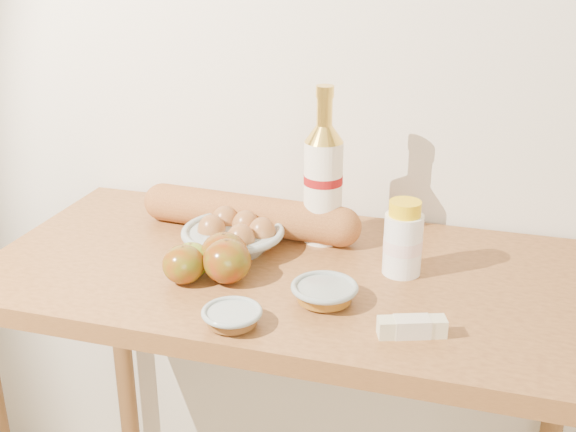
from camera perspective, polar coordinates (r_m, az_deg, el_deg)
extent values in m
cube|color=silver|center=(1.60, 3.79, 14.09)|extent=(3.50, 0.02, 2.60)
cube|color=#A66B35|center=(1.42, 0.35, -4.79)|extent=(1.20, 0.60, 0.04)
cylinder|color=brown|center=(2.04, -12.89, -10.86)|extent=(0.05, 0.05, 0.86)
cylinder|color=white|center=(1.49, 2.78, 1.90)|extent=(0.10, 0.10, 0.22)
cylinder|color=maroon|center=(1.48, 2.80, 2.93)|extent=(0.10, 0.10, 0.02)
cone|color=#EBBA45|center=(1.45, 2.87, 6.53)|extent=(0.10, 0.10, 0.03)
cylinder|color=#EBBA45|center=(1.44, 2.91, 8.27)|extent=(0.04, 0.04, 0.06)
cylinder|color=#EBBA45|center=(1.43, 2.94, 9.81)|extent=(0.05, 0.05, 0.02)
cylinder|color=white|center=(1.38, 9.06, -2.22)|extent=(0.07, 0.07, 0.12)
cylinder|color=#FFD9D5|center=(1.38, 9.06, -2.22)|extent=(0.07, 0.07, 0.03)
cylinder|color=yellow|center=(1.36, 9.24, 0.60)|extent=(0.06, 0.06, 0.03)
torus|color=#97A5A0|center=(1.47, -4.38, -1.25)|extent=(0.27, 0.27, 0.02)
ellipsoid|color=brown|center=(1.49, -6.05, -1.24)|extent=(0.08, 0.08, 0.07)
ellipsoid|color=brown|center=(1.44, -3.75, -2.02)|extent=(0.08, 0.08, 0.07)
ellipsoid|color=brown|center=(1.50, -3.36, -0.89)|extent=(0.08, 0.08, 0.07)
ellipsoid|color=brown|center=(1.53, -5.00, -0.52)|extent=(0.08, 0.08, 0.07)
ellipsoid|color=brown|center=(1.46, -2.06, -1.48)|extent=(0.08, 0.08, 0.07)
cylinder|color=#B36E36|center=(1.56, -3.15, 0.17)|extent=(0.42, 0.11, 0.08)
sphere|color=#B36E36|center=(1.65, -9.85, 1.12)|extent=(0.09, 0.09, 0.08)
sphere|color=#B36E36|center=(1.49, 4.24, -0.87)|extent=(0.09, 0.09, 0.08)
ellipsoid|color=#A59621|center=(1.38, -7.64, -3.46)|extent=(0.09, 0.09, 0.07)
cylinder|color=#52361B|center=(1.36, -7.70, -2.39)|extent=(0.01, 0.01, 0.01)
ellipsoid|color=#971508|center=(1.36, -8.26, -3.80)|extent=(0.10, 0.10, 0.07)
cylinder|color=#523B1B|center=(1.34, -8.33, -2.61)|extent=(0.01, 0.01, 0.01)
ellipsoid|color=#920908|center=(1.37, -5.07, -3.03)|extent=(0.12, 0.12, 0.08)
cylinder|color=#50351A|center=(1.36, -5.12, -1.67)|extent=(0.01, 0.01, 0.01)
torus|color=#94A29C|center=(1.21, -4.46, -7.57)|extent=(0.13, 0.13, 0.01)
cylinder|color=brown|center=(1.22, -4.44, -7.99)|extent=(0.11, 0.11, 0.02)
torus|color=#8E9B96|center=(1.28, 2.90, -5.63)|extent=(0.14, 0.14, 0.01)
cylinder|color=brown|center=(1.28, 2.89, -6.11)|extent=(0.11, 0.11, 0.02)
cube|color=beige|center=(1.20, 9.76, -8.64)|extent=(0.12, 0.07, 0.03)
cube|color=beige|center=(1.20, 9.76, -8.64)|extent=(0.07, 0.05, 0.03)
ellipsoid|color=#920908|center=(1.35, -4.83, -3.56)|extent=(0.12, 0.12, 0.08)
cylinder|color=#50351A|center=(1.33, -4.88, -2.17)|extent=(0.01, 0.01, 0.01)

